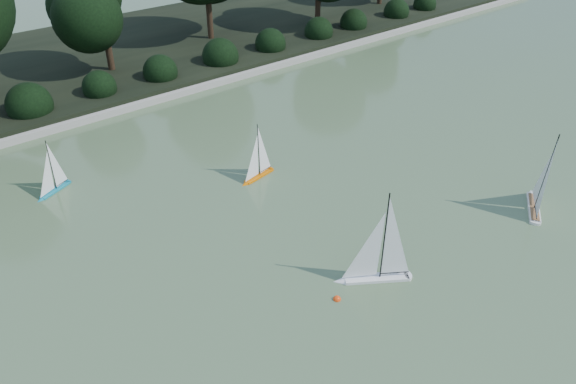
{
  "coord_description": "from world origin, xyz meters",
  "views": [
    {
      "loc": [
        -5.14,
        -4.69,
        6.42
      ],
      "look_at": [
        0.43,
        2.18,
        0.7
      ],
      "focal_mm": 35.0,
      "sensor_mm": 36.0,
      "label": 1
    }
  ],
  "objects_px": {
    "sailboat_white_b": "(536,194)",
    "sailboat_orange": "(256,170)",
    "sailboat_teal": "(51,184)",
    "sailboat_white_a": "(372,266)",
    "race_buoy": "(337,299)"
  },
  "relations": [
    {
      "from": "sailboat_white_b",
      "to": "sailboat_orange",
      "type": "distance_m",
      "value": 5.77
    },
    {
      "from": "sailboat_orange",
      "to": "sailboat_teal",
      "type": "bearing_deg",
      "value": 148.74
    },
    {
      "from": "sailboat_teal",
      "to": "sailboat_white_b",
      "type": "bearing_deg",
      "value": -42.02
    },
    {
      "from": "sailboat_white_b",
      "to": "sailboat_orange",
      "type": "relative_size",
      "value": 1.38
    },
    {
      "from": "sailboat_white_b",
      "to": "race_buoy",
      "type": "xyz_separation_m",
      "value": [
        -4.94,
        0.54,
        -0.28
      ]
    },
    {
      "from": "sailboat_white_a",
      "to": "sailboat_orange",
      "type": "bearing_deg",
      "value": 83.23
    },
    {
      "from": "sailboat_white_a",
      "to": "sailboat_white_b",
      "type": "distance_m",
      "value": 4.2
    },
    {
      "from": "sailboat_orange",
      "to": "sailboat_teal",
      "type": "xyz_separation_m",
      "value": [
        -3.68,
        2.24,
        -0.01
      ]
    },
    {
      "from": "sailboat_orange",
      "to": "sailboat_white_b",
      "type": "bearing_deg",
      "value": -50.03
    },
    {
      "from": "sailboat_white_a",
      "to": "sailboat_teal",
      "type": "bearing_deg",
      "value": 117.72
    },
    {
      "from": "sailboat_orange",
      "to": "race_buoy",
      "type": "distance_m",
      "value": 4.08
    },
    {
      "from": "sailboat_white_b",
      "to": "sailboat_white_a",
      "type": "bearing_deg",
      "value": 172.74
    },
    {
      "from": "sailboat_white_a",
      "to": "sailboat_orange",
      "type": "xyz_separation_m",
      "value": [
        0.46,
        3.89,
        -0.08
      ]
    },
    {
      "from": "sailboat_white_b",
      "to": "race_buoy",
      "type": "height_order",
      "value": "sailboat_white_b"
    },
    {
      "from": "sailboat_white_b",
      "to": "sailboat_teal",
      "type": "height_order",
      "value": "sailboat_white_b"
    }
  ]
}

